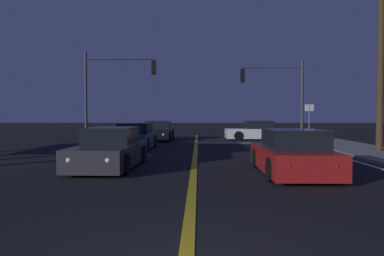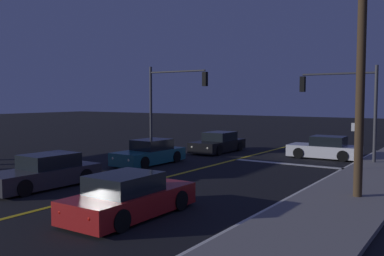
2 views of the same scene
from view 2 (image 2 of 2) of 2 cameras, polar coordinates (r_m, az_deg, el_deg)
The scene contains 13 objects.
sidewalk_right at distance 13.92m, azimuth 17.67°, elevation -10.83°, with size 3.20×38.66×0.15m, color gray.
lane_line_center at distance 17.75m, azimuth -8.13°, elevation -7.71°, with size 0.20×36.52×0.01m, color gold.
lane_line_edge_right at distance 14.53m, azimuth 10.51°, elevation -10.37°, with size 0.16×36.52×0.01m, color silver.
stop_bar at distance 24.02m, azimuth 12.71°, elevation -4.70°, with size 6.36×0.50×0.01m, color silver.
car_distant_tail_red at distance 13.25m, azimuth -8.38°, elevation -9.18°, with size 1.96×4.48×1.34m.
car_following_oncoming_black at distance 28.60m, azimuth 3.52°, elevation -2.07°, with size 2.00×4.52×1.34m.
car_far_approaching_charcoal at distance 18.32m, azimuth -19.03°, elevation -5.69°, with size 1.97×4.70×1.34m.
car_mid_block_teal at distance 23.49m, azimuth -5.68°, elevation -3.40°, with size 1.95×4.47×1.34m.
car_parked_curb_white at distance 26.81m, azimuth 17.37°, elevation -2.65°, with size 4.21×2.04×1.34m.
traffic_signal_near_right at distance 25.24m, azimuth 19.81°, elevation 3.80°, with size 4.26×0.28×5.37m.
traffic_signal_far_left at distance 28.73m, azimuth -2.91°, elevation 4.57°, with size 4.64×0.28×5.77m.
utility_pole_right at distance 16.01m, azimuth 21.71°, elevation 10.17°, with size 1.74×0.30×10.40m.
street_sign_corner at distance 22.30m, azimuth 21.19°, elevation -1.30°, with size 0.56×0.09×2.44m.
Camera 2 is at (11.58, -2.23, 3.59)m, focal length 39.92 mm.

